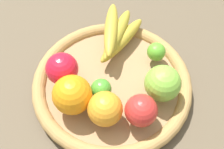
# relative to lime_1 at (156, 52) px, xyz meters

# --- Properties ---
(ground_plane) EXTENTS (2.40, 2.40, 0.00)m
(ground_plane) POSITION_rel_lime_1_xyz_m (-0.12, 0.01, -0.06)
(ground_plane) COLOR brown
(ground_plane) RESTS_ON ground
(basket) EXTENTS (0.36, 0.36, 0.04)m
(basket) POSITION_rel_lime_1_xyz_m (-0.12, 0.01, -0.04)
(basket) COLOR #99744E
(basket) RESTS_ON ground_plane
(lime_1) EXTENTS (0.05, 0.05, 0.04)m
(lime_1) POSITION_rel_lime_1_xyz_m (0.00, 0.00, 0.00)
(lime_1) COLOR #58A32B
(lime_1) RESTS_ON basket
(banana_bunch) EXTENTS (0.17, 0.14, 0.06)m
(banana_bunch) POSITION_rel_lime_1_xyz_m (-0.04, 0.09, 0.01)
(banana_bunch) COLOR #B1962C
(banana_bunch) RESTS_ON basket
(apple_2) EXTENTS (0.11, 0.11, 0.08)m
(apple_2) POSITION_rel_lime_1_xyz_m (-0.06, -0.08, 0.02)
(apple_2) COLOR #7CB73B
(apple_2) RESTS_ON basket
(orange_1) EXTENTS (0.11, 0.11, 0.08)m
(orange_1) POSITION_rel_lime_1_xyz_m (-0.22, 0.02, 0.02)
(orange_1) COLOR orange
(orange_1) RESTS_ON basket
(orange_0) EXTENTS (0.10, 0.10, 0.07)m
(orange_0) POSITION_rel_lime_1_xyz_m (-0.19, -0.05, 0.01)
(orange_0) COLOR orange
(orange_0) RESTS_ON basket
(apple_0) EXTENTS (0.10, 0.10, 0.07)m
(apple_0) POSITION_rel_lime_1_xyz_m (-0.20, 0.08, 0.01)
(apple_0) COLOR red
(apple_0) RESTS_ON basket
(apple_1) EXTENTS (0.09, 0.09, 0.07)m
(apple_1) POSITION_rel_lime_1_xyz_m (-0.13, -0.10, 0.01)
(apple_1) COLOR red
(apple_1) RESTS_ON basket
(lime_0) EXTENTS (0.06, 0.06, 0.04)m
(lime_0) POSITION_rel_lime_1_xyz_m (-0.16, -0.00, 0.00)
(lime_0) COLOR #45962C
(lime_0) RESTS_ON basket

